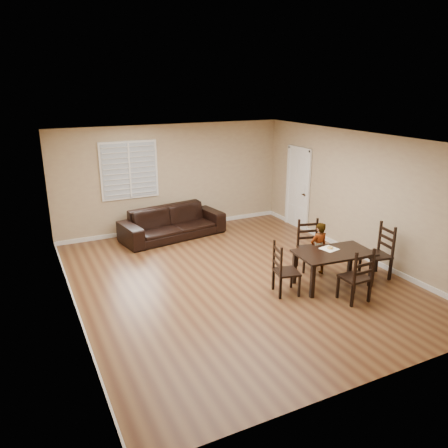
{
  "coord_description": "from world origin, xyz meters",
  "views": [
    {
      "loc": [
        -3.63,
        -6.89,
        3.65
      ],
      "look_at": [
        -0.02,
        0.47,
        1.0
      ],
      "focal_mm": 35.0,
      "sensor_mm": 36.0,
      "label": 1
    }
  ],
  "objects": [
    {
      "name": "chair_near",
      "position": [
        1.63,
        -0.1,
        0.46
      ],
      "size": [
        0.55,
        0.53,
        1.02
      ],
      "rotation": [
        0.0,
        0.0,
        -0.25
      ],
      "color": "black",
      "rests_on": "ground"
    },
    {
      "name": "sofa",
      "position": [
        -0.26,
        2.87,
        0.37
      ],
      "size": [
        2.68,
        1.39,
        0.74
      ],
      "primitive_type": "imported",
      "rotation": [
        0.0,
        0.0,
        0.16
      ],
      "color": "black",
      "rests_on": "ground"
    },
    {
      "name": "ground",
      "position": [
        0.0,
        0.0,
        0.0
      ],
      "size": [
        7.0,
        7.0,
        0.0
      ],
      "primitive_type": "plane",
      "color": "brown",
      "rests_on": "ground"
    },
    {
      "name": "chair_far",
      "position": [
        1.47,
        -1.79,
        0.45
      ],
      "size": [
        0.46,
        0.43,
        1.0
      ],
      "rotation": [
        0.0,
        0.0,
        3.16
      ],
      "color": "black",
      "rests_on": "ground"
    },
    {
      "name": "chair_left",
      "position": [
        0.44,
        -0.9,
        0.44
      ],
      "size": [
        0.5,
        0.52,
        0.97
      ],
      "rotation": [
        0.0,
        0.0,
        1.34
      ],
      "color": "black",
      "rests_on": "ground"
    },
    {
      "name": "room",
      "position": [
        0.04,
        0.18,
        1.81
      ],
      "size": [
        6.04,
        7.04,
        2.72
      ],
      "color": "tan",
      "rests_on": "ground"
    },
    {
      "name": "donut",
      "position": [
        1.56,
        -0.86,
        0.69
      ],
      "size": [
        0.11,
        0.11,
        0.04
      ],
      "color": "gold",
      "rests_on": "napkin"
    },
    {
      "name": "dining_table",
      "position": [
        1.53,
        -1.02,
        0.58
      ],
      "size": [
        1.5,
        0.93,
        0.67
      ],
      "rotation": [
        0.0,
        0.0,
        -0.09
      ],
      "color": "black",
      "rests_on": "ground"
    },
    {
      "name": "napkin",
      "position": [
        1.54,
        -0.86,
        0.67
      ],
      "size": [
        0.33,
        0.33,
        0.0
      ],
      "primitive_type": "cube",
      "rotation": [
        0.0,
        0.0,
        0.19
      ],
      "color": "white",
      "rests_on": "dining_table"
    },
    {
      "name": "chair_right",
      "position": [
        2.63,
        -1.13,
        0.49
      ],
      "size": [
        0.52,
        0.55,
        1.08
      ],
      "rotation": [
        0.0,
        0.0,
        -1.72
      ],
      "color": "black",
      "rests_on": "ground"
    },
    {
      "name": "child",
      "position": [
        1.58,
        -0.51,
        0.54
      ],
      "size": [
        0.4,
        0.27,
        1.08
      ],
      "primitive_type": "imported",
      "rotation": [
        0.0,
        0.0,
        3.16
      ],
      "color": "gray",
      "rests_on": "ground"
    }
  ]
}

